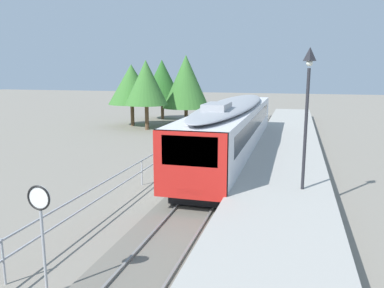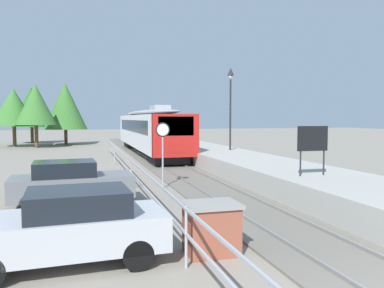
{
  "view_description": "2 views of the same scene",
  "coord_description": "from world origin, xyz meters",
  "px_view_note": "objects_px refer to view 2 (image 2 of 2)",
  "views": [
    {
      "loc": [
        3.67,
        4.71,
        5.38
      ],
      "look_at": [
        -1.0,
        21.69,
        2.0
      ],
      "focal_mm": 35.48,
      "sensor_mm": 36.0,
      "label": 1
    },
    {
      "loc": [
        -5.23,
        -4.28,
        2.98
      ],
      "look_at": [
        0.4,
        15.69,
        1.6
      ],
      "focal_mm": 36.28,
      "sensor_mm": 36.0,
      "label": 2
    }
  ],
  "objects_px": {
    "platform_lamp_mid_platform": "(230,93)",
    "parked_hatchback_grey": "(71,183)",
    "speed_limit_sign": "(163,138)",
    "parked_hatchback_silver": "(69,226)",
    "commuter_train": "(149,128)",
    "platform_notice_board": "(313,140)",
    "brick_utility_cabinet": "(211,228)"
  },
  "relations": [
    {
      "from": "speed_limit_sign",
      "to": "parked_hatchback_grey",
      "type": "xyz_separation_m",
      "value": [
        -3.68,
        -2.43,
        -1.33
      ]
    },
    {
      "from": "speed_limit_sign",
      "to": "platform_lamp_mid_platform",
      "type": "bearing_deg",
      "value": 51.47
    },
    {
      "from": "platform_lamp_mid_platform",
      "to": "parked_hatchback_silver",
      "type": "bearing_deg",
      "value": -121.64
    },
    {
      "from": "commuter_train",
      "to": "parked_hatchback_silver",
      "type": "distance_m",
      "value": 24.18
    },
    {
      "from": "platform_lamp_mid_platform",
      "to": "brick_utility_cabinet",
      "type": "bearing_deg",
      "value": -112.74
    },
    {
      "from": "commuter_train",
      "to": "platform_lamp_mid_platform",
      "type": "height_order",
      "value": "platform_lamp_mid_platform"
    },
    {
      "from": "commuter_train",
      "to": "parked_hatchback_silver",
      "type": "height_order",
      "value": "commuter_train"
    },
    {
      "from": "commuter_train",
      "to": "platform_notice_board",
      "type": "distance_m",
      "value": 19.56
    },
    {
      "from": "platform_notice_board",
      "to": "speed_limit_sign",
      "type": "xyz_separation_m",
      "value": [
        -4.73,
        3.88,
        -0.06
      ]
    },
    {
      "from": "parked_hatchback_silver",
      "to": "parked_hatchback_grey",
      "type": "relative_size",
      "value": 1.0
    },
    {
      "from": "commuter_train",
      "to": "platform_notice_board",
      "type": "height_order",
      "value": "commuter_train"
    },
    {
      "from": "parked_hatchback_silver",
      "to": "platform_lamp_mid_platform",
      "type": "bearing_deg",
      "value": 58.36
    },
    {
      "from": "speed_limit_sign",
      "to": "parked_hatchback_grey",
      "type": "distance_m",
      "value": 4.61
    },
    {
      "from": "speed_limit_sign",
      "to": "brick_utility_cabinet",
      "type": "bearing_deg",
      "value": -94.02
    },
    {
      "from": "brick_utility_cabinet",
      "to": "parked_hatchback_grey",
      "type": "bearing_deg",
      "value": 118.37
    },
    {
      "from": "commuter_train",
      "to": "platform_lamp_mid_platform",
      "type": "xyz_separation_m",
      "value": [
        4.06,
        -7.91,
        2.48
      ]
    },
    {
      "from": "commuter_train",
      "to": "speed_limit_sign",
      "type": "height_order",
      "value": "commuter_train"
    },
    {
      "from": "platform_lamp_mid_platform",
      "to": "parked_hatchback_grey",
      "type": "distance_m",
      "value": 14.46
    },
    {
      "from": "platform_lamp_mid_platform",
      "to": "parked_hatchback_silver",
      "type": "distance_m",
      "value": 18.7
    },
    {
      "from": "platform_lamp_mid_platform",
      "to": "brick_utility_cabinet",
      "type": "relative_size",
      "value": 4.42
    },
    {
      "from": "commuter_train",
      "to": "parked_hatchback_silver",
      "type": "bearing_deg",
      "value": -103.28
    },
    {
      "from": "parked_hatchback_grey",
      "to": "platform_lamp_mid_platform",
      "type": "bearing_deg",
      "value": 45.86
    },
    {
      "from": "speed_limit_sign",
      "to": "parked_hatchback_grey",
      "type": "height_order",
      "value": "speed_limit_sign"
    },
    {
      "from": "speed_limit_sign",
      "to": "parked_hatchback_silver",
      "type": "xyz_separation_m",
      "value": [
        -3.57,
        -8.0,
        -1.33
      ]
    },
    {
      "from": "platform_notice_board",
      "to": "brick_utility_cabinet",
      "type": "bearing_deg",
      "value": -140.94
    },
    {
      "from": "platform_notice_board",
      "to": "commuter_train",
      "type": "bearing_deg",
      "value": 98.09
    },
    {
      "from": "platform_lamp_mid_platform",
      "to": "platform_notice_board",
      "type": "distance_m",
      "value": 11.78
    },
    {
      "from": "platform_notice_board",
      "to": "brick_utility_cabinet",
      "type": "height_order",
      "value": "platform_notice_board"
    },
    {
      "from": "speed_limit_sign",
      "to": "parked_hatchback_silver",
      "type": "height_order",
      "value": "speed_limit_sign"
    },
    {
      "from": "platform_notice_board",
      "to": "speed_limit_sign",
      "type": "relative_size",
      "value": 0.64
    },
    {
      "from": "speed_limit_sign",
      "to": "parked_hatchback_grey",
      "type": "bearing_deg",
      "value": -146.55
    },
    {
      "from": "platform_notice_board",
      "to": "parked_hatchback_silver",
      "type": "height_order",
      "value": "platform_notice_board"
    }
  ]
}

